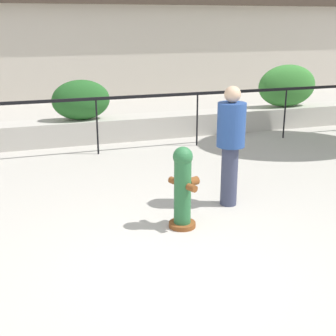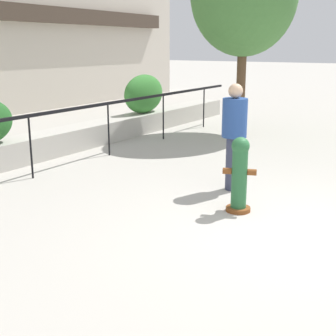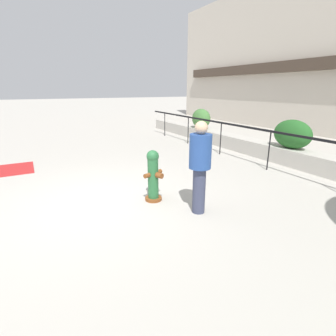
# 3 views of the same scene
# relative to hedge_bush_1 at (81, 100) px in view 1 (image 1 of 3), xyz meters

# --- Properties ---
(ground_plane) EXTENTS (120.00, 120.00, 0.00)m
(ground_plane) POSITION_rel_hedge_bush_1_xyz_m (0.13, -6.00, -0.93)
(ground_plane) COLOR #B2ADA3
(planter_wall_low) EXTENTS (18.00, 0.70, 0.50)m
(planter_wall_low) POSITION_rel_hedge_bush_1_xyz_m (0.13, 0.00, -0.68)
(planter_wall_low) COLOR #B7B2A8
(planter_wall_low) RESTS_ON ground
(fence_railing_segment) EXTENTS (15.00, 0.05, 1.15)m
(fence_railing_segment) POSITION_rel_hedge_bush_1_xyz_m (0.13, -1.10, 0.08)
(fence_railing_segment) COLOR black
(fence_railing_segment) RESTS_ON ground
(hedge_bush_1) EXTENTS (1.26, 0.67, 0.87)m
(hedge_bush_1) POSITION_rel_hedge_bush_1_xyz_m (0.00, 0.00, 0.00)
(hedge_bush_1) COLOR #235B23
(hedge_bush_1) RESTS_ON planter_wall_low
(hedge_bush_2) EXTENTS (1.59, 0.61, 1.04)m
(hedge_bush_2) POSITION_rel_hedge_bush_1_xyz_m (5.14, 0.00, 0.09)
(hedge_bush_2) COLOR #387F33
(hedge_bush_2) RESTS_ON planter_wall_low
(fire_hydrant) EXTENTS (0.48, 0.47, 1.08)m
(fire_hydrant) POSITION_rel_hedge_bush_1_xyz_m (0.53, -4.92, -0.38)
(fire_hydrant) COLOR brown
(fire_hydrant) RESTS_ON ground
(pedestrian) EXTENTS (0.52, 0.52, 1.73)m
(pedestrian) POSITION_rel_hedge_bush_1_xyz_m (1.44, -4.40, 0.05)
(pedestrian) COLOR #383D56
(pedestrian) RESTS_ON ground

